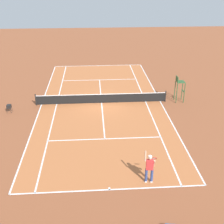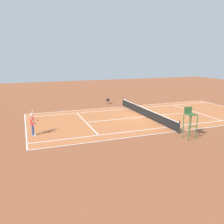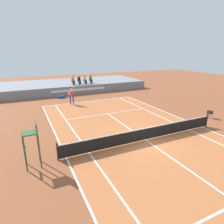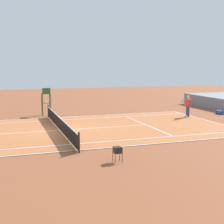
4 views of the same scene
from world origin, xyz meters
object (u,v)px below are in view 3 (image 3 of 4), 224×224
Objects in this scene: equipment_bag at (61,97)px; tennis_player at (71,96)px; spectator_seated_3 at (91,79)px; spectator_seated_1 at (79,80)px; spectator_seated_0 at (73,80)px; tennis_ball at (73,107)px; ball_hopper at (210,112)px; umpire_chair at (32,139)px; spectator_seated_2 at (85,80)px.

tennis_player is at bearing -81.79° from equipment_bag.
spectator_seated_1 is at bearing 180.00° from spectator_seated_3.
spectator_seated_0 reaches higher than equipment_bag.
tennis_ball is 13.75m from ball_hopper.
tennis_player is at bearing -106.60° from spectator_seated_0.
ball_hopper is (10.82, -13.64, 0.41)m from equipment_bag.
umpire_chair is at bearing -113.38° from spectator_seated_1.
spectator_seated_1 reaches higher than equipment_bag.
spectator_seated_1 is 4.52m from equipment_bag.
spectator_seated_2 is at bearing 0.00° from spectator_seated_1.
umpire_chair is at bearing -110.87° from spectator_seated_0.
spectator_seated_1 is 1.34× the size of equipment_bag.
spectator_seated_2 is at bearing 64.19° from umpire_chair.
umpire_chair is 2.59× the size of equipment_bag.
tennis_ball is 0.03× the size of umpire_chair.
tennis_player is 14.36m from ball_hopper.
spectator_seated_3 reaches higher than tennis_player.
umpire_chair is at bearing -114.68° from tennis_ball.
spectator_seated_1 is 18.60× the size of tennis_ball.
spectator_seated_3 is at bearing 27.31° from equipment_bag.
spectator_seated_1 is 1.00× the size of spectator_seated_2.
spectator_seated_0 and spectator_seated_1 have the same top height.
spectator_seated_0 is at bearing 47.62° from equipment_bag.
spectator_seated_1 is 0.61× the size of tennis_player.
spectator_seated_3 reaches higher than tennis_ball.
spectator_seated_0 is 0.90m from spectator_seated_1.
spectator_seated_3 is 7.78m from tennis_player.
spectator_seated_1 is 1.78m from spectator_seated_3.
tennis_player is at bearing -113.84° from spectator_seated_1.
spectator_seated_2 reaches higher than umpire_chair.
spectator_seated_3 reaches higher than equipment_bag.
spectator_seated_0 is 1.80m from spectator_seated_2.
spectator_seated_2 is 18.60× the size of tennis_ball.
equipment_bag is (4.32, 14.98, -1.40)m from umpire_chair.
tennis_ball is at bearing -105.13° from spectator_seated_0.
equipment_bag is at bearing -141.47° from spectator_seated_1.
equipment_bag reaches higher than tennis_ball.
ball_hopper is at bearing -51.57° from equipment_bag.
equipment_bag is at bearing 95.21° from tennis_ball.
umpire_chair reaches higher than tennis_ball.
umpire_chair is (-9.39, -17.60, -0.26)m from spectator_seated_3.
ball_hopper is (6.63, -16.26, -1.24)m from spectator_seated_2.
spectator_seated_2 is at bearing 112.19° from ball_hopper.
ball_hopper is (5.75, -16.26, -1.24)m from spectator_seated_3.
spectator_seated_1 is 0.52× the size of umpire_chair.
spectator_seated_0 is 1.81× the size of ball_hopper.
spectator_seated_3 is at bearing 0.00° from spectator_seated_2.
tennis_player reaches higher than equipment_bag.
tennis_ball is at bearing -122.59° from spectator_seated_3.
spectator_seated_1 and spectator_seated_2 have the same top height.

